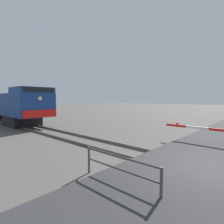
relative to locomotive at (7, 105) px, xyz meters
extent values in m
plane|color=#514C47|center=(0.00, -20.94, -1.93)|extent=(160.00, 160.00, 0.00)
cube|color=#59544C|center=(-0.72, -20.94, -1.85)|extent=(0.08, 80.00, 0.15)
cube|color=#59544C|center=(0.72, -20.94, -1.85)|extent=(0.08, 80.00, 0.15)
cube|color=#2D2D30|center=(0.00, -20.94, -1.84)|extent=(36.00, 5.19, 0.17)
cube|color=black|center=(0.00, -4.36, -1.40)|extent=(2.58, 3.20, 1.05)
cube|color=navy|center=(0.00, 0.23, 0.17)|extent=(3.04, 16.70, 2.10)
cube|color=navy|center=(0.00, -6.76, 1.47)|extent=(2.98, 2.72, 0.49)
cube|color=black|center=(0.00, -8.15, 1.47)|extent=(2.58, 0.06, 0.39)
cube|color=red|center=(0.00, -8.16, -0.53)|extent=(2.89, 0.08, 0.64)
sphere|color=#F2EACC|center=(0.00, -8.17, 0.75)|extent=(0.36, 0.36, 0.36)
cube|color=red|center=(4.08, -20.62, -0.97)|extent=(0.10, 1.25, 0.14)
cube|color=white|center=(4.08, -19.37, -0.97)|extent=(0.10, 1.25, 0.14)
cube|color=red|center=(4.08, -18.12, -0.97)|extent=(0.10, 1.25, 0.14)
sphere|color=red|center=(4.08, -18.20, -0.83)|extent=(0.14, 0.14, 0.14)
cylinder|color=#4C4742|center=(-2.87, -20.64, -1.45)|extent=(0.08, 0.08, 0.95)
cylinder|color=#4C4742|center=(-2.87, -17.85, -1.45)|extent=(0.08, 0.08, 0.95)
cylinder|color=#4C4742|center=(-2.87, -19.24, -1.02)|extent=(0.06, 2.79, 0.06)
cylinder|color=#4C4742|center=(-2.87, -19.24, -1.41)|extent=(0.06, 2.79, 0.06)
camera|label=1|loc=(-6.87, -22.62, 0.72)|focal=28.44mm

